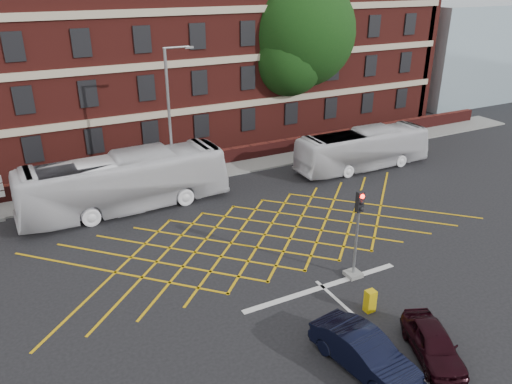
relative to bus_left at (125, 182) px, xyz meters
name	(u,v)px	position (x,y,z in m)	size (l,w,h in m)	color
ground	(283,252)	(5.73, -8.68, -1.70)	(120.00, 120.00, 0.00)	black
victorian_building	(150,42)	(5.97, 13.32, 6.14)	(51.00, 12.17, 20.40)	#571A16
boundary_wall	(192,162)	(5.73, 4.32, -1.15)	(56.00, 0.50, 1.10)	#491413
far_pavement	(197,173)	(5.73, 3.32, -1.64)	(60.00, 3.00, 0.12)	slate
glass_block	(456,52)	(39.73, 12.32, 3.30)	(14.00, 10.00, 10.00)	#99B2BF
box_junction_hatching	(265,235)	(5.73, -6.68, -1.69)	(11.50, 0.12, 0.02)	#CC990C
stop_line	(323,287)	(5.73, -12.18, -1.69)	(8.00, 0.30, 0.02)	silver
centre_line	(430,384)	(5.73, -18.68, -1.69)	(0.15, 14.00, 0.02)	silver
bus_left	(125,182)	(0.00, 0.00, 0.00)	(2.86, 12.20, 3.40)	silver
bus_right	(363,149)	(16.71, -1.04, -0.28)	(2.39, 10.22, 2.85)	silver
car_navy	(364,352)	(4.15, -16.96, -1.00)	(1.48, 4.25, 1.40)	black
car_maroon	(433,343)	(6.76, -17.67, -1.10)	(1.42, 3.53, 1.20)	black
deciduous_tree	(300,40)	(16.96, 8.26, 6.25)	(8.93, 8.93, 13.03)	black
traffic_light_near	(356,243)	(7.49, -12.08, 0.07)	(0.70, 0.70, 4.27)	slate
street_lamp	(172,145)	(3.43, 1.24, 1.41)	(2.25, 1.00, 9.03)	slate
utility_cabinet	(370,301)	(6.46, -14.49, -1.21)	(0.41, 0.36, 0.99)	gold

